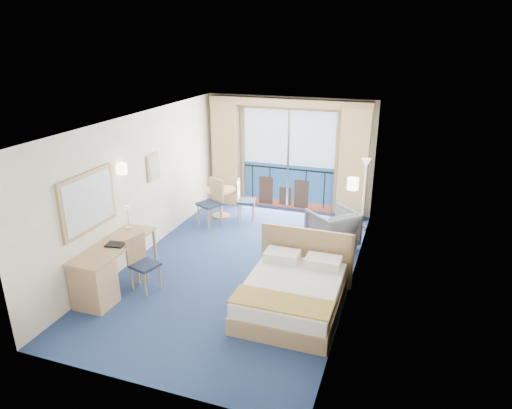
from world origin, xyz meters
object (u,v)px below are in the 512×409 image
object	(u,v)px
nightstand	(339,262)
desk_chair	(141,260)
round_table	(221,196)
table_chair_b	(212,199)
armchair	(332,228)
bed	(293,293)
floor_lamp	(365,176)
desk	(99,277)
table_chair_a	(243,198)

from	to	relation	value
nightstand	desk_chair	distance (m)	3.37
desk_chair	round_table	size ratio (longest dim) A/B	1.27
table_chair_b	round_table	bearing A→B (deg)	119.11
armchair	round_table	distance (m)	2.85
bed	armchair	size ratio (longest dim) A/B	2.22
armchair	table_chair_b	bearing A→B (deg)	-51.88
floor_lamp	desk	bearing A→B (deg)	-129.67
round_table	table_chair_a	world-z (taller)	table_chair_a
nightstand	desk_chair	size ratio (longest dim) A/B	0.62
armchair	nightstand	bearing A→B (deg)	58.60
bed	table_chair_b	size ratio (longest dim) A/B	1.80
bed	table_chair_a	distance (m)	3.80
nightstand	desk	xyz separation A→B (m)	(-3.46, -2.01, 0.15)
desk	bed	bearing A→B (deg)	15.07
bed	desk	size ratio (longest dim) A/B	1.11
bed	desk_chair	xyz separation A→B (m)	(-2.54, -0.22, 0.24)
floor_lamp	round_table	bearing A→B (deg)	-174.39
round_table	table_chair_a	distance (m)	0.55
armchair	floor_lamp	world-z (taller)	floor_lamp
nightstand	floor_lamp	bearing A→B (deg)	87.00
floor_lamp	desk	xyz separation A→B (m)	(-3.58, -4.31, -0.76)
floor_lamp	table_chair_a	world-z (taller)	floor_lamp
desk	table_chair_b	distance (m)	3.53
desk_chair	table_chair_a	xyz separation A→B (m)	(0.51, 3.41, 0.00)
armchair	desk_chair	distance (m)	3.81
armchair	floor_lamp	bearing A→B (deg)	-159.89
floor_lamp	table_chair_b	size ratio (longest dim) A/B	1.52
desk	nightstand	bearing A→B (deg)	30.17
nightstand	table_chair_a	size ratio (longest dim) A/B	0.62
bed	round_table	bearing A→B (deg)	128.85
nightstand	round_table	bearing A→B (deg)	147.17
bed	nightstand	xyz separation A→B (m)	(0.50, 1.21, 0.01)
table_chair_a	table_chair_b	bearing A→B (deg)	119.82
nightstand	round_table	distance (m)	3.67
nightstand	table_chair_b	size ratio (longest dim) A/B	0.55
armchair	bed	bearing A→B (deg)	39.54
round_table	table_chair_b	world-z (taller)	table_chair_b
round_table	desk	bearing A→B (deg)	-95.36
bed	desk_chair	bearing A→B (deg)	-175.14
nightstand	desk_chair	world-z (taller)	desk_chair
nightstand	floor_lamp	xyz separation A→B (m)	(0.12, 2.30, 0.92)
desk	table_chair_b	xyz separation A→B (m)	(0.39, 3.50, 0.15)
nightstand	table_chair_a	distance (m)	3.23
desk_chair	round_table	xyz separation A→B (m)	(-0.04, 3.42, -0.02)
bed	nightstand	world-z (taller)	bed
bed	table_chair_b	world-z (taller)	table_chair_b
floor_lamp	round_table	size ratio (longest dim) A/B	2.17
round_table	floor_lamp	bearing A→B (deg)	5.61
bed	nightstand	size ratio (longest dim) A/B	3.25
desk	desk_chair	distance (m)	0.72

